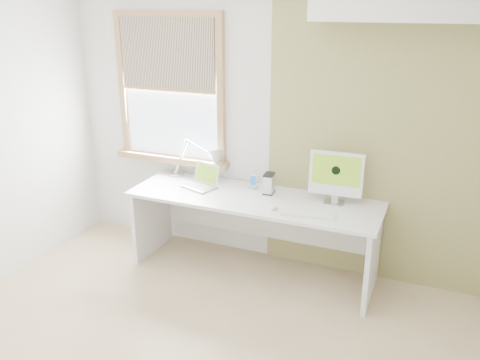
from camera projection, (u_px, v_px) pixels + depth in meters
The scene contains 11 objects.
room at pixel (171, 188), 2.92m from camera, with size 4.04×3.54×2.64m.
accent_wall at pixel (386, 135), 4.06m from camera, with size 2.00×0.02×2.60m, color olive.
window at pixel (170, 90), 4.69m from camera, with size 1.20×0.14×1.42m.
desk at pixel (256, 215), 4.43m from camera, with size 2.20×0.70×0.73m.
desk_lamp at pixel (209, 161), 4.66m from camera, with size 0.66×0.26×0.37m.
laptop at pixel (202, 181), 4.55m from camera, with size 0.35×0.32×0.21m.
phone_dock at pixel (253, 185), 4.50m from camera, with size 0.09×0.09×0.14m.
external_drive at pixel (269, 183), 4.38m from camera, with size 0.10×0.15×0.18m.
imac at pixel (336, 175), 4.12m from camera, with size 0.45×0.15×0.44m.
keyboard at pixel (308, 214), 3.95m from camera, with size 0.45×0.19×0.02m.
mouse at pixel (273, 207), 4.07m from camera, with size 0.05×0.09×0.03m, color white.
Camera 1 is at (1.44, -2.36, 2.33)m, focal length 37.28 mm.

